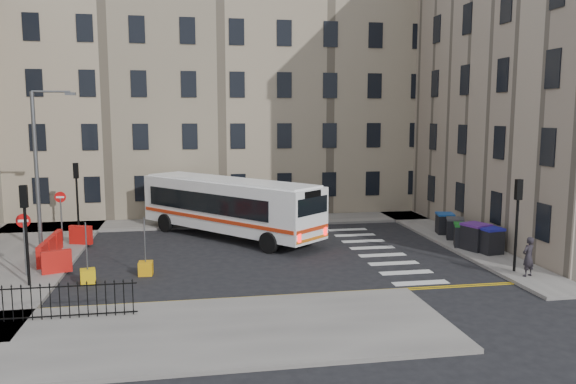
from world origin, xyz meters
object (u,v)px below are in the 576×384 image
object	(u,v)px
wheelie_bin_c	(463,235)
wheelie_bin_d	(455,228)
bollard_chevron	(146,268)
bollard_yellow	(88,276)
bus	(229,205)
pedestrian	(528,257)
wheelie_bin_e	(445,223)
wheelie_bin_a	(489,240)
streetlamp	(36,169)
wheelie_bin_b	(476,237)

from	to	relation	value
wheelie_bin_c	wheelie_bin_d	world-z (taller)	wheelie_bin_c
bollard_chevron	bollard_yellow	bearing A→B (deg)	-159.55
bus	pedestrian	xyz separation A→B (m)	(12.03, -10.64, -0.89)
wheelie_bin_e	wheelie_bin_c	bearing A→B (deg)	-85.46
pedestrian	wheelie_bin_a	bearing A→B (deg)	-117.23
wheelie_bin_a	streetlamp	bearing A→B (deg)	159.42
wheelie_bin_c	wheelie_bin_d	distance (m)	1.81
streetlamp	bollard_yellow	size ratio (longest dim) A/B	13.57
bollard_yellow	bollard_chevron	world-z (taller)	same
streetlamp	bollard_chevron	xyz separation A→B (m)	(5.52, -4.79, -4.04)
wheelie_bin_e	bollard_yellow	world-z (taller)	wheelie_bin_e
wheelie_bin_b	bollard_yellow	size ratio (longest dim) A/B	2.55
wheelie_bin_d	pedestrian	world-z (taller)	pedestrian
streetlamp	bollard_chevron	size ratio (longest dim) A/B	13.57
bollard_yellow	pedestrian	bearing A→B (deg)	-8.27
wheelie_bin_a	wheelie_bin_c	bearing A→B (deg)	101.70
wheelie_bin_a	wheelie_bin_e	xyz separation A→B (m)	(-0.13, 4.73, -0.05)
bus	wheelie_bin_b	xyz separation A→B (m)	(12.20, -5.84, -1.06)
wheelie_bin_a	pedestrian	world-z (taller)	pedestrian
bollard_yellow	wheelie_bin_b	bearing A→B (deg)	6.47
wheelie_bin_a	wheelie_bin_e	bearing A→B (deg)	81.77
streetlamp	wheelie_bin_a	world-z (taller)	streetlamp
pedestrian	bollard_chevron	xyz separation A→B (m)	(-16.19, 3.54, -0.71)
wheelie_bin_b	wheelie_bin_e	size ratio (longest dim) A/B	1.20
wheelie_bin_a	bollard_chevron	distance (m)	16.72
pedestrian	bollard_yellow	world-z (taller)	pedestrian
wheelie_bin_c	bollard_chevron	world-z (taller)	wheelie_bin_c
streetlamp	pedestrian	size ratio (longest dim) A/B	4.73
wheelie_bin_b	bollard_yellow	world-z (taller)	wheelie_bin_b
wheelie_bin_e	bollard_yellow	bearing A→B (deg)	-148.99
bus	wheelie_bin_d	xyz separation A→B (m)	(12.34, -3.25, -1.15)
bus	bollard_yellow	xyz separation A→B (m)	(-6.45, -7.96, -1.60)
wheelie_bin_c	bollard_chevron	distance (m)	16.24
wheelie_bin_b	pedestrian	size ratio (longest dim) A/B	0.89
wheelie_bin_e	wheelie_bin_b	bearing A→B (deg)	-80.13
pedestrian	wheelie_bin_d	bearing A→B (deg)	-112.44
wheelie_bin_e	bus	bearing A→B (deg)	-175.35
wheelie_bin_c	wheelie_bin_d	bearing A→B (deg)	100.13
bollard_chevron	wheelie_bin_e	bearing A→B (deg)	17.65
streetlamp	wheelie_bin_b	xyz separation A→B (m)	(21.87, -3.53, -3.50)
wheelie_bin_e	pedestrian	world-z (taller)	pedestrian
bollard_chevron	wheelie_bin_b	bearing A→B (deg)	4.40
wheelie_bin_d	wheelie_bin_c	bearing A→B (deg)	-79.24
wheelie_bin_a	wheelie_bin_e	world-z (taller)	wheelie_bin_a
wheelie_bin_b	bollard_yellow	distance (m)	18.78
wheelie_bin_b	bollard_chevron	size ratio (longest dim) A/B	2.55
streetlamp	pedestrian	bearing A→B (deg)	-21.00
streetlamp	wheelie_bin_e	world-z (taller)	streetlamp
streetlamp	bollard_chevron	world-z (taller)	streetlamp
wheelie_bin_c	bollard_chevron	xyz separation A→B (m)	(-16.10, -2.08, -0.46)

